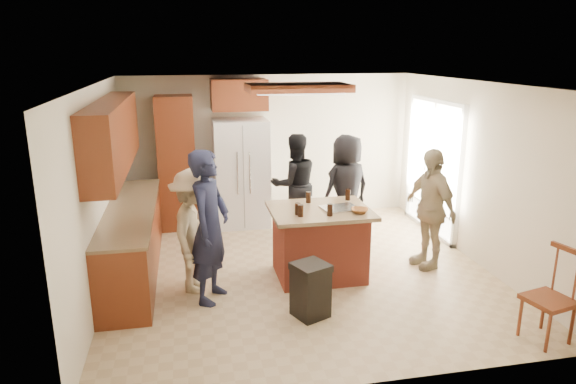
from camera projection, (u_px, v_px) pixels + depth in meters
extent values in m
plane|color=tan|center=(300.00, 271.00, 6.97)|extent=(5.00, 5.00, 0.00)
plane|color=white|center=(302.00, 84.00, 6.30)|extent=(5.00, 5.00, 0.00)
plane|color=beige|center=(270.00, 147.00, 9.00)|extent=(5.00, 0.00, 5.00)
plane|color=beige|center=(367.00, 255.00, 4.28)|extent=(5.00, 0.00, 5.00)
plane|color=beige|center=(98.00, 192.00, 6.16)|extent=(0.00, 5.00, 5.00)
plane|color=beige|center=(477.00, 173.00, 7.11)|extent=(0.00, 5.00, 5.00)
cube|color=white|center=(434.00, 168.00, 8.30)|extent=(0.02, 1.60, 2.10)
cube|color=white|center=(433.00, 168.00, 8.29)|extent=(0.08, 1.72, 2.10)
cube|color=maroon|center=(298.00, 88.00, 6.51)|extent=(1.30, 0.70, 0.10)
cube|color=white|center=(298.00, 92.00, 6.52)|extent=(1.10, 0.50, 0.02)
cube|color=olive|center=(510.00, 226.00, 8.88)|extent=(3.00, 3.00, 0.10)
cube|color=#593319|center=(531.00, 158.00, 9.30)|extent=(1.40, 1.60, 2.00)
imported|color=#191B32|center=(210.00, 227.00, 5.97)|extent=(0.72, 0.81, 1.83)
imported|color=black|center=(295.00, 184.00, 8.24)|extent=(0.85, 0.58, 1.64)
imported|color=black|center=(347.00, 189.00, 7.90)|extent=(0.95, 0.77, 1.68)
imported|color=tan|center=(430.00, 209.00, 6.95)|extent=(0.67, 1.05, 1.65)
imported|color=tan|center=(194.00, 231.00, 6.25)|extent=(0.68, 1.08, 1.55)
cube|color=maroon|center=(133.00, 242.00, 6.81)|extent=(0.60, 3.00, 0.88)
cube|color=#846B4C|center=(130.00, 209.00, 6.69)|extent=(0.64, 3.00, 0.04)
cube|color=maroon|center=(113.00, 135.00, 6.41)|extent=(0.35, 3.00, 0.85)
cube|color=maroon|center=(177.00, 163.00, 8.45)|extent=(0.60, 0.60, 2.20)
cube|color=maroon|center=(239.00, 94.00, 8.36)|extent=(0.90, 0.60, 0.50)
cube|color=white|center=(241.00, 173.00, 8.63)|extent=(0.90, 0.72, 1.80)
cube|color=gray|center=(244.00, 178.00, 8.28)|extent=(0.01, 0.01, 1.71)
cylinder|color=silver|center=(238.00, 173.00, 8.22)|extent=(0.02, 0.02, 0.70)
cylinder|color=silver|center=(250.00, 173.00, 8.26)|extent=(0.02, 0.02, 0.70)
cube|color=#AD3F2C|center=(319.00, 244.00, 6.72)|extent=(1.10, 0.85, 0.88)
cube|color=#876C4D|center=(320.00, 211.00, 6.60)|extent=(1.28, 1.03, 0.05)
cube|color=silver|center=(340.00, 208.00, 6.59)|extent=(0.50, 0.41, 0.02)
imported|color=brown|center=(360.00, 211.00, 6.43)|extent=(0.28, 0.28, 0.05)
cylinder|color=black|center=(301.00, 211.00, 6.27)|extent=(0.07, 0.07, 0.15)
cylinder|color=black|center=(308.00, 197.00, 6.84)|extent=(0.07, 0.07, 0.15)
cylinder|color=black|center=(348.00, 195.00, 6.96)|extent=(0.07, 0.07, 0.15)
cylinder|color=black|center=(330.00, 210.00, 6.30)|extent=(0.07, 0.07, 0.15)
cylinder|color=black|center=(298.00, 209.00, 6.34)|extent=(0.07, 0.07, 0.15)
cube|color=black|center=(310.00, 293.00, 5.74)|extent=(0.45, 0.45, 0.55)
cube|color=black|center=(311.00, 267.00, 5.65)|extent=(0.47, 0.47, 0.08)
cube|color=maroon|center=(549.00, 300.00, 5.20)|extent=(0.50, 0.50, 0.05)
cylinder|color=maroon|center=(548.00, 332.00, 5.05)|extent=(0.04, 0.04, 0.44)
cylinder|color=maroon|center=(572.00, 325.00, 5.19)|extent=(0.04, 0.04, 0.44)
cylinder|color=maroon|center=(520.00, 316.00, 5.35)|extent=(0.04, 0.04, 0.44)
cylinder|color=maroon|center=(543.00, 310.00, 5.48)|extent=(0.04, 0.04, 0.44)
cube|color=maroon|center=(569.00, 250.00, 5.14)|extent=(0.13, 0.40, 0.05)
cylinder|color=maroon|center=(576.00, 277.00, 5.10)|extent=(0.03, 0.03, 0.50)
cylinder|color=maroon|center=(555.00, 268.00, 5.31)|extent=(0.03, 0.03, 0.50)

